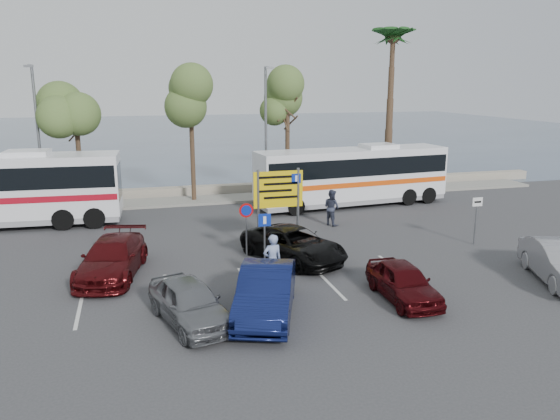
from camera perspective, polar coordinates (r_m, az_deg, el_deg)
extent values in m
plane|color=#363638|center=(21.16, -0.55, -6.78)|extent=(120.00, 120.00, 0.00)
cube|color=gray|center=(34.37, -6.47, 1.12)|extent=(44.00, 2.40, 0.15)
cube|color=gray|center=(36.26, -6.97, 2.10)|extent=(48.00, 0.80, 0.60)
plane|color=#39495C|center=(79.72, -11.63, 7.77)|extent=(140.00, 140.00, 0.00)
cylinder|color=#382619|center=(33.68, -20.20, 4.63)|extent=(0.28, 0.28, 5.04)
cylinder|color=#382619|center=(33.70, -9.13, 5.75)|extent=(0.28, 0.28, 5.60)
cylinder|color=#382619|center=(34.86, 0.78, 5.82)|extent=(0.28, 0.28, 5.18)
cylinder|color=#382619|center=(37.17, 11.38, 9.76)|extent=(0.48, 0.48, 10.00)
cylinder|color=slate|center=(33.36, -23.90, 6.80)|extent=(0.16, 0.16, 8.00)
cylinder|color=slate|center=(32.78, -24.67, 13.57)|extent=(0.12, 0.90, 0.12)
cube|color=slate|center=(32.28, -24.80, 13.50)|extent=(0.45, 0.25, 0.12)
cylinder|color=slate|center=(33.94, -1.49, 8.01)|extent=(0.16, 0.16, 8.00)
cylinder|color=slate|center=(33.37, -1.34, 14.71)|extent=(0.12, 0.90, 0.12)
cube|color=slate|center=(32.89, -1.12, 14.64)|extent=(0.45, 0.25, 0.12)
cylinder|color=slate|center=(23.65, -2.29, -0.08)|extent=(0.12, 0.12, 3.60)
cylinder|color=slate|center=(24.10, 1.89, 0.18)|extent=(0.12, 0.12, 3.60)
cube|color=yellow|center=(23.67, -0.18, 2.17)|extent=(2.20, 0.06, 1.60)
cube|color=#0C2699|center=(23.76, 1.71, 3.32)|extent=(0.42, 0.01, 0.42)
cylinder|color=slate|center=(22.92, -3.53, -2.33)|extent=(0.07, 0.07, 2.20)
cylinder|color=#B20C0C|center=(22.66, -3.55, -0.04)|extent=(0.60, 0.03, 0.60)
cylinder|color=slate|center=(21.50, -1.61, -3.37)|extent=(0.07, 0.07, 2.20)
cube|color=#0C2699|center=(21.24, -1.62, -1.05)|extent=(0.50, 0.03, 0.50)
cylinder|color=slate|center=(26.21, 19.76, -1.11)|extent=(0.07, 0.07, 2.20)
cube|color=white|center=(26.00, 19.94, 0.80)|extent=(0.50, 0.03, 0.40)
cube|color=white|center=(32.69, 7.55, 3.84)|extent=(11.84, 3.60, 2.86)
cube|color=black|center=(32.61, 7.57, 4.72)|extent=(11.61, 3.62, 1.02)
cube|color=#E24B0D|center=(32.77, 7.52, 3.04)|extent=(11.72, 3.62, 0.29)
cube|color=gray|center=(32.95, 7.47, 1.38)|extent=(11.72, 3.57, 0.53)
cube|color=white|center=(32.48, 7.63, 6.53)|extent=(2.08, 1.74, 0.23)
imported|color=slate|center=(17.11, -9.41, -9.50)|extent=(2.65, 4.30, 1.37)
imported|color=#0F184A|center=(17.43, -1.47, -8.52)|extent=(3.12, 5.03, 1.56)
imported|color=#4B0C0F|center=(21.76, -17.13, -4.82)|extent=(3.04, 5.26, 1.43)
imported|color=#41090C|center=(19.12, 12.76, -7.32)|extent=(1.60, 3.77, 1.27)
imported|color=black|center=(22.62, 1.43, -3.60)|extent=(4.14, 5.48, 1.38)
imported|color=#8899C6|center=(19.72, -0.80, -5.30)|extent=(0.77, 0.56, 1.94)
imported|color=#32374C|center=(28.24, 5.42, 0.27)|extent=(1.03, 1.13, 1.87)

